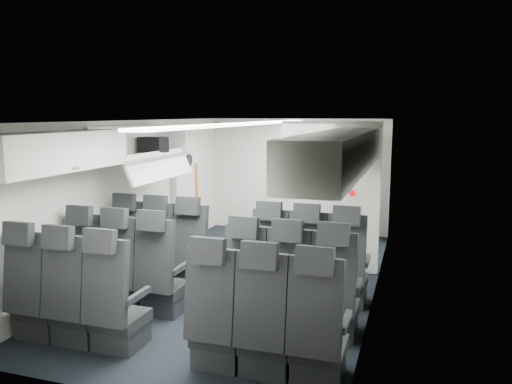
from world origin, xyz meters
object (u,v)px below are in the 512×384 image
Objects in this scene: carry_on_bag at (153,145)px; boarding_door at (186,189)px; galley_unit at (346,186)px; flight_attendant at (294,198)px; seat_row_rear at (164,317)px; seat_row_front at (233,262)px; seat_row_mid at (204,285)px.

boarding_door is at bearing 103.36° from carry_on_bag.
galley_unit reaches higher than flight_attendant.
flight_attendant is at bearing 85.03° from seat_row_rear.
galley_unit is 1.03× the size of flight_attendant.
carry_on_bag reaches higher than flight_attendant.
carry_on_bag reaches higher than boarding_door.
seat_row_front is at bearing -17.05° from carry_on_bag.
galley_unit is at bearing 79.35° from seat_row_rear.
seat_row_front is 9.25× the size of carry_on_bag.
flight_attendant is (0.32, 1.88, 0.52)m from seat_row_front.
seat_row_rear is 4.25m from boarding_door.
boarding_door reaches higher than seat_row_front.
seat_row_front is 2.04m from carry_on_bag.
seat_row_front is 1.79× the size of boarding_door.
flight_attendant is at bearing 42.36° from carry_on_bag.
flight_attendant is at bearing 83.43° from seat_row_mid.
galley_unit is at bearing 77.12° from seat_row_mid.
seat_row_mid is 1.79× the size of boarding_door.
seat_row_front is at bearing -51.84° from boarding_door.
carry_on_bag reaches higher than seat_row_mid.
seat_row_rear is (0.00, -0.90, 0.00)m from seat_row_mid.
galley_unit reaches higher than seat_row_mid.
flight_attendant is at bearing -114.60° from galley_unit.
galley_unit is 3.69m from carry_on_bag.
seat_row_rear is at bearing -90.00° from seat_row_front.
seat_row_front is 1.97m from flight_attendant.
carry_on_bag reaches higher than galley_unit.
seat_row_rear is 1.79× the size of boarding_door.
seat_row_mid is 4.30m from galley_unit.
galley_unit is at bearing -18.75° from flight_attendant.
flight_attendant is 2.34m from carry_on_bag.
carry_on_bag is (-1.38, 1.43, 1.41)m from seat_row_mid.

